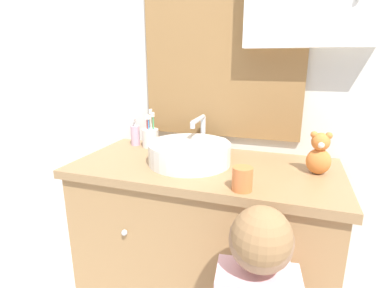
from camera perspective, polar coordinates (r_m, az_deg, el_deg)
wall_back at (r=1.49m, az=6.93°, el=17.28°), size 3.20×0.18×2.50m
vanity_counter at (r=1.47m, az=2.22°, el=-18.80°), size 1.12×0.54×0.81m
sink_basin at (r=1.29m, az=-0.31°, el=-1.53°), size 0.35×0.41×0.18m
toothbrush_holder at (r=1.54m, az=-7.92°, el=1.32°), size 0.08×0.08×0.19m
soap_dispenser at (r=1.59m, az=-10.76°, el=1.72°), size 0.05×0.05×0.14m
teddy_bear at (r=1.25m, az=23.07°, el=-1.81°), size 0.09×0.08×0.17m
drinking_cup at (r=1.04m, az=9.57°, el=-6.55°), size 0.07×0.07×0.08m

